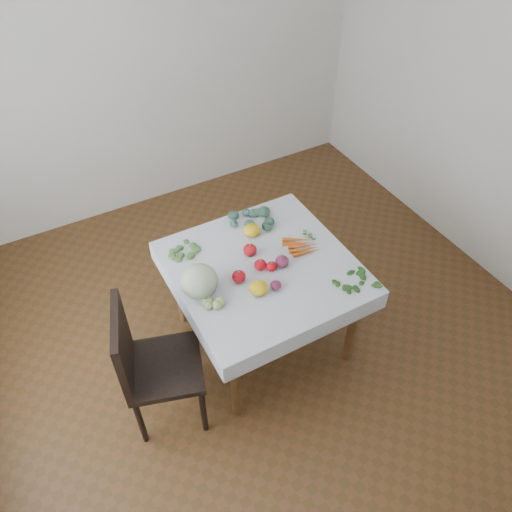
{
  "coord_description": "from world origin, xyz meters",
  "views": [
    {
      "loc": [
        -1.12,
        -1.93,
        3.02
      ],
      "look_at": [
        -0.03,
        0.05,
        0.82
      ],
      "focal_mm": 35.0,
      "sensor_mm": 36.0,
      "label": 1
    }
  ],
  "objects": [
    {
      "name": "ground",
      "position": [
        0.0,
        0.0,
        0.0
      ],
      "size": [
        4.0,
        4.0,
        0.0
      ],
      "primitive_type": "plane",
      "color": "#57331B"
    },
    {
      "name": "back_wall",
      "position": [
        0.0,
        2.0,
        1.35
      ],
      "size": [
        4.0,
        0.04,
        2.7
      ],
      "primitive_type": "cube",
      "color": "silver",
      "rests_on": "ground"
    },
    {
      "name": "table",
      "position": [
        0.0,
        0.0,
        0.65
      ],
      "size": [
        1.0,
        1.0,
        0.75
      ],
      "color": "brown",
      "rests_on": "ground"
    },
    {
      "name": "tablecloth",
      "position": [
        0.0,
        0.0,
        0.75
      ],
      "size": [
        1.12,
        1.12,
        0.01
      ],
      "primitive_type": "cube",
      "color": "white",
      "rests_on": "table"
    },
    {
      "name": "chair",
      "position": [
        -0.88,
        -0.18,
        0.56
      ],
      "size": [
        0.55,
        0.55,
        0.98
      ],
      "color": "black",
      "rests_on": "ground"
    },
    {
      "name": "cabbage",
      "position": [
        -0.44,
        -0.01,
        0.86
      ],
      "size": [
        0.3,
        0.3,
        0.2
      ],
      "primitive_type": "ellipsoid",
      "rotation": [
        0.0,
        0.0,
        0.41
      ],
      "color": "#B1C8A7",
      "rests_on": "tablecloth"
    },
    {
      "name": "tomato_a",
      "position": [
        0.03,
        -0.05,
        0.79
      ],
      "size": [
        0.08,
        0.08,
        0.06
      ],
      "primitive_type": "ellipsoid",
      "rotation": [
        0.0,
        0.0,
        0.12
      ],
      "color": "red",
      "rests_on": "tablecloth"
    },
    {
      "name": "tomato_b",
      "position": [
        -0.03,
        -0.01,
        0.79
      ],
      "size": [
        0.09,
        0.09,
        0.07
      ],
      "primitive_type": "ellipsoid",
      "rotation": [
        0.0,
        0.0,
        -0.07
      ],
      "color": "red",
      "rests_on": "tablecloth"
    },
    {
      "name": "tomato_c",
      "position": [
        -0.19,
        -0.04,
        0.79
      ],
      "size": [
        0.1,
        0.1,
        0.08
      ],
      "primitive_type": "ellipsoid",
      "rotation": [
        0.0,
        0.0,
        -0.14
      ],
      "color": "red",
      "rests_on": "tablecloth"
    },
    {
      "name": "tomato_d",
      "position": [
        -0.02,
        0.14,
        0.79
      ],
      "size": [
        0.11,
        0.11,
        0.08
      ],
      "primitive_type": "ellipsoid",
      "rotation": [
        0.0,
        0.0,
        0.39
      ],
      "color": "red",
      "rests_on": "tablecloth"
    },
    {
      "name": "heirloom_back",
      "position": [
        0.08,
        0.3,
        0.8
      ],
      "size": [
        0.15,
        0.15,
        0.08
      ],
      "primitive_type": "ellipsoid",
      "rotation": [
        0.0,
        0.0,
        -0.38
      ],
      "color": "yellow",
      "rests_on": "tablecloth"
    },
    {
      "name": "heirloom_front",
      "position": [
        -0.13,
        -0.18,
        0.8
      ],
      "size": [
        0.15,
        0.15,
        0.08
      ],
      "primitive_type": "ellipsoid",
      "rotation": [
        0.0,
        0.0,
        0.4
      ],
      "color": "yellow",
      "rests_on": "tablecloth"
    },
    {
      "name": "onion_a",
      "position": [
        0.11,
        -0.05,
        0.79
      ],
      "size": [
        0.1,
        0.1,
        0.07
      ],
      "primitive_type": "ellipsoid",
      "rotation": [
        0.0,
        0.0,
        0.12
      ],
      "color": "#59193E",
      "rests_on": "tablecloth"
    },
    {
      "name": "onion_b",
      "position": [
        -0.03,
        -0.2,
        0.79
      ],
      "size": [
        0.09,
        0.09,
        0.06
      ],
      "primitive_type": "ellipsoid",
      "rotation": [
        0.0,
        0.0,
        -0.39
      ],
      "color": "#59193E",
      "rests_on": "tablecloth"
    },
    {
      "name": "tomatillo_cluster",
      "position": [
        -0.39,
        -0.15,
        0.78
      ],
      "size": [
        0.16,
        0.11,
        0.05
      ],
      "color": "#B6D77C",
      "rests_on": "tablecloth"
    },
    {
      "name": "carrot_bunch",
      "position": [
        0.31,
        0.03,
        0.77
      ],
      "size": [
        0.21,
        0.23,
        0.03
      ],
      "color": "orange",
      "rests_on": "tablecloth"
    },
    {
      "name": "kale_bunch",
      "position": [
        0.13,
        0.4,
        0.78
      ],
      "size": [
        0.34,
        0.25,
        0.04
      ],
      "color": "#3B614F",
      "rests_on": "tablecloth"
    },
    {
      "name": "basil_bunch",
      "position": [
        0.43,
        -0.41,
        0.76
      ],
      "size": [
        0.25,
        0.18,
        0.01
      ],
      "color": "#29581B",
      "rests_on": "tablecloth"
    },
    {
      "name": "dill_bunch",
      "position": [
        -0.39,
        0.37,
        0.77
      ],
      "size": [
        0.19,
        0.18,
        0.02
      ],
      "color": "#4C803A",
      "rests_on": "tablecloth"
    }
  ]
}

